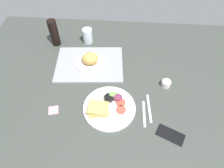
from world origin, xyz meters
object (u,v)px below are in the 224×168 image
Objects in this scene: bread_plate_near at (90,60)px; soda_bottle at (54,33)px; sticky_note at (53,110)px; knife at (149,108)px; cell_phone at (170,135)px; plate_with_salad at (108,106)px; espresso_cup at (166,84)px; serving_tray at (90,64)px; fork at (144,114)px; drinking_glass at (88,36)px.

soda_bottle is at bearing 144.06° from bread_plate_near.
soda_bottle is 3.56× the size of sticky_note.
cell_phone is (10.53, -15.82, 0.15)cm from knife.
plate_with_salad is 5.38× the size of sticky_note.
plate_with_salad is 5.38× the size of espresso_cup.
plate_with_salad reaches higher than serving_tray.
bread_plate_near is 3.46× the size of espresso_cup.
plate_with_salad is 23.74cm from knife.
sticky_note is (-66.09, -23.12, -1.94)cm from espresso_cup.
drinking_glass is at bearing 32.75° from fork.
bread_plate_near is 68.53cm from cell_phone.
soda_bottle is at bearing 156.13° from espresso_cup.
soda_bottle is 1.17× the size of fork.
sticky_note is at bearing -113.80° from bread_plate_near.
soda_bottle reaches higher than sticky_note.
bread_plate_near is 35.75cm from soda_bottle.
drinking_glass reaches higher than knife.
espresso_cup is at bearing -15.72° from serving_tray.
serving_tray is 52.45cm from espresso_cup.
cell_phone reaches higher than knife.
serving_tray is 40.47cm from sticky_note.
cell_phone is (50.00, -47.69, -0.40)cm from serving_tray.
drinking_glass is at bearing 100.63° from serving_tray.
sticky_note is (12.33, -57.82, -9.89)cm from soda_bottle.
espresso_cup is (78.42, -34.71, -7.95)cm from soda_bottle.
sticky_note is at bearing -160.72° from espresso_cup.
drinking_glass is 2.01× the size of sticky_note.
soda_bottle is 3.56× the size of espresso_cup.
plate_with_salad reaches higher than sticky_note.
bread_plate_near is at bearing -35.94° from soda_bottle.
drinking_glass is at bearing 151.72° from cell_phone.
drinking_glass is 2.01× the size of espresso_cup.
fork is at bearing -6.65° from plate_with_salad.
fork is at bearing -41.18° from soda_bottle.
bread_plate_near is at bearing 160.74° from cell_phone.
bread_plate_near is 51.75cm from espresso_cup.
plate_with_salad is at bearing -50.95° from soda_bottle.
fork is at bearing -55.78° from drinking_glass.
fork is 17.97cm from cell_phone.
soda_bottle reaches higher than drinking_glass.
plate_with_salad is at bearing -177.98° from cell_phone.
serving_tray is at bearing 46.70° from knife.
bread_plate_near is at bearing 66.20° from sticky_note.
plate_with_salad is 2.09× the size of cell_phone.
knife reaches higher than sticky_note.
drinking_glass is 90.68cm from cell_phone.
bread_plate_near reaches higher than espresso_cup.
soda_bottle is 1.05× the size of knife.
serving_tray is 2.37× the size of knife.
cell_phone is 66.44cm from sticky_note.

